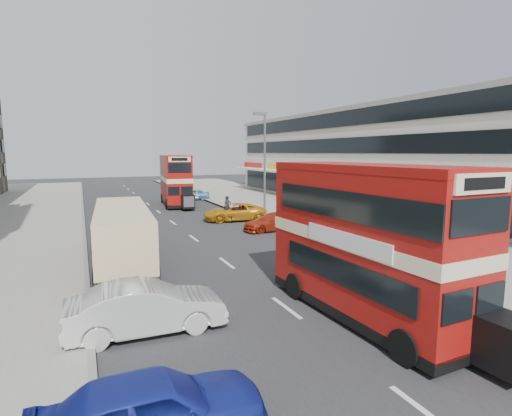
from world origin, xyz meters
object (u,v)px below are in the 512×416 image
car_left_front (146,308)px  car_right_c (193,195)px  car_right_a (273,222)px  bus_main (368,241)px  street_lamp (264,158)px  coach (122,232)px  cyclist (228,213)px  car_left_near (152,411)px  bus_second (176,180)px  car_right_b (234,212)px  pedestrian_near (309,211)px

car_left_front → car_right_c: 32.72m
car_right_a → bus_main: bearing=-15.9°
street_lamp → coach: size_ratio=0.87×
street_lamp → cyclist: (-2.65, 0.75, -4.14)m
coach → car_left_near: coach is taller
car_left_front → car_left_near: bearing=174.2°
bus_second → cyclist: bus_second is taller
car_right_b → car_right_a: bearing=18.6°
street_lamp → car_left_near: 24.15m
car_right_a → cyclist: size_ratio=2.10×
bus_main → car_left_front: size_ratio=1.89×
bus_second → coach: bearing=76.7°
car_left_front → car_right_c: bearing=-15.7°
bus_second → car_right_a: bus_second is taller
street_lamp → car_right_b: size_ratio=1.71×
car_left_near → car_left_front: 4.77m
bus_second → coach: 20.81m
bus_main → car_left_near: bus_main is taller
street_lamp → car_left_near: street_lamp is taller
car_right_b → car_left_front: bearing=-21.2°
bus_main → car_right_c: (3.11, 32.93, -1.85)m
car_left_front → pedestrian_near: pedestrian_near is taller
car_left_front → cyclist: bearing=-25.3°
coach → car_right_c: 25.03m
car_right_a → car_right_b: car_right_b is taller
street_lamp → coach: street_lamp is taller
coach → bus_second: bearing=74.2°
street_lamp → car_right_c: (-1.48, 15.28, -4.18)m
coach → car_right_b: bearing=48.2°
car_right_a → car_right_b: (-0.98, 4.74, 0.07)m
pedestrian_near → car_left_near: bearing=16.7°
car_right_a → cyclist: (-1.63, 4.48, 0.05)m
street_lamp → bus_main: 18.39m
bus_main → cyclist: bearing=-98.7°
bus_second → car_left_near: 33.41m
pedestrian_near → car_left_front: bearing=9.0°
car_right_b → car_right_c: (0.52, 14.28, -0.05)m
car_right_b → cyclist: 0.69m
car_left_near → car_right_b: 23.79m
street_lamp → car_right_b: 4.69m
bus_main → car_right_a: size_ratio=2.08×
coach → cyclist: (8.32, 8.62, -0.80)m
car_left_near → cyclist: bearing=-23.8°
car_left_near → car_right_c: 37.43m
car_right_a → coach: bearing=-68.9°
car_left_front → car_right_c: car_left_front is taller
pedestrian_near → cyclist: (-4.61, 4.07, -0.45)m
coach → car_right_a: size_ratio=2.29×
street_lamp → car_right_c: 15.90m
coach → car_right_a: coach is taller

